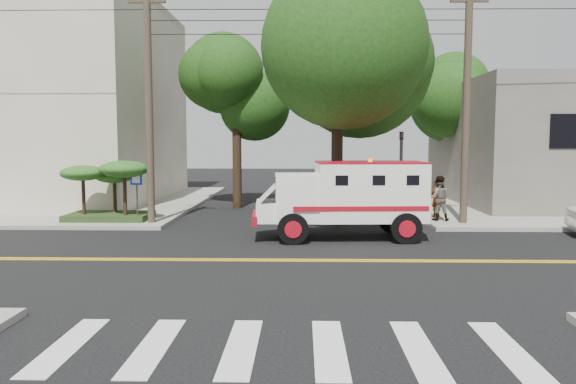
{
  "coord_description": "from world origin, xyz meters",
  "views": [
    {
      "loc": [
        0.16,
        -15.13,
        3.28
      ],
      "look_at": [
        -0.3,
        3.07,
        1.6
      ],
      "focal_mm": 35.0,
      "sensor_mm": 36.0,
      "label": 1
    }
  ],
  "objects": [
    {
      "name": "sidewalk_nw",
      "position": [
        -13.5,
        13.5,
        0.07
      ],
      "size": [
        17.0,
        17.0,
        0.15
      ],
      "primitive_type": "cube",
      "color": "gray",
      "rests_on": "ground"
    },
    {
      "name": "armored_truck",
      "position": [
        1.69,
        3.5,
        1.47
      ],
      "size": [
        5.77,
        2.57,
        2.58
      ],
      "rotation": [
        0.0,
        0.0,
        0.06
      ],
      "color": "white",
      "rests_on": "ground"
    },
    {
      "name": "tree_right",
      "position": [
        8.84,
        15.77,
        6.09
      ],
      "size": [
        4.8,
        4.5,
        8.2
      ],
      "color": "black",
      "rests_on": "ground"
    },
    {
      "name": "pedestrian_b",
      "position": [
        5.5,
        6.8,
        1.02
      ],
      "size": [
        0.91,
        0.74,
        1.75
      ],
      "primitive_type": "imported",
      "rotation": [
        0.0,
        0.0,
        3.05
      ],
      "color": "gray",
      "rests_on": "sidewalk_ne"
    },
    {
      "name": "tree_main",
      "position": [
        1.94,
        6.21,
        7.2
      ],
      "size": [
        6.08,
        5.7,
        9.85
      ],
      "color": "black",
      "rests_on": "ground"
    },
    {
      "name": "pedestrian_a",
      "position": [
        5.64,
        7.78,
        0.92
      ],
      "size": [
        0.66,
        0.64,
        1.53
      ],
      "primitive_type": "imported",
      "rotation": [
        0.0,
        0.0,
        3.85
      ],
      "color": "gray",
      "rests_on": "sidewalk_ne"
    },
    {
      "name": "palm_planter",
      "position": [
        -7.44,
        6.62,
        1.65
      ],
      "size": [
        3.52,
        2.63,
        2.36
      ],
      "color": "#1E3314",
      "rests_on": "sidewalk_nw"
    },
    {
      "name": "traffic_signal",
      "position": [
        3.8,
        5.6,
        2.23
      ],
      "size": [
        0.15,
        0.18,
        3.6
      ],
      "color": "#3F3F42",
      "rests_on": "ground"
    },
    {
      "name": "sidewalk_ne",
      "position": [
        13.5,
        13.5,
        0.07
      ],
      "size": [
        17.0,
        17.0,
        0.15
      ],
      "primitive_type": "cube",
      "color": "gray",
      "rests_on": "ground"
    },
    {
      "name": "ground",
      "position": [
        0.0,
        0.0,
        0.0
      ],
      "size": [
        100.0,
        100.0,
        0.0
      ],
      "primitive_type": "plane",
      "color": "black",
      "rests_on": "ground"
    },
    {
      "name": "tree_left",
      "position": [
        -2.68,
        11.79,
        5.73
      ],
      "size": [
        4.48,
        4.2,
        7.7
      ],
      "color": "black",
      "rests_on": "ground"
    },
    {
      "name": "building_left",
      "position": [
        -15.5,
        15.0,
        5.15
      ],
      "size": [
        16.0,
        14.0,
        10.0
      ],
      "primitive_type": "cube",
      "color": "#B6B095",
      "rests_on": "sidewalk_nw"
    },
    {
      "name": "utility_pole_left",
      "position": [
        -5.6,
        6.0,
        4.5
      ],
      "size": [
        0.28,
        0.28,
        9.0
      ],
      "primitive_type": "cylinder",
      "color": "#382D23",
      "rests_on": "ground"
    },
    {
      "name": "utility_pole_right",
      "position": [
        6.3,
        6.2,
        4.5
      ],
      "size": [
        0.28,
        0.28,
        9.0
      ],
      "primitive_type": "cylinder",
      "color": "#382D23",
      "rests_on": "ground"
    },
    {
      "name": "accessibility_sign",
      "position": [
        -6.2,
        6.17,
        1.37
      ],
      "size": [
        0.45,
        0.1,
        2.02
      ],
      "color": "#3F3F42",
      "rests_on": "ground"
    }
  ]
}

